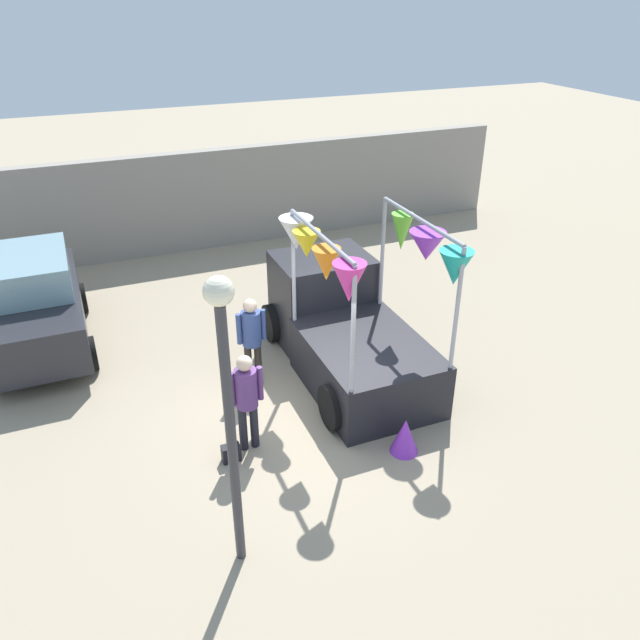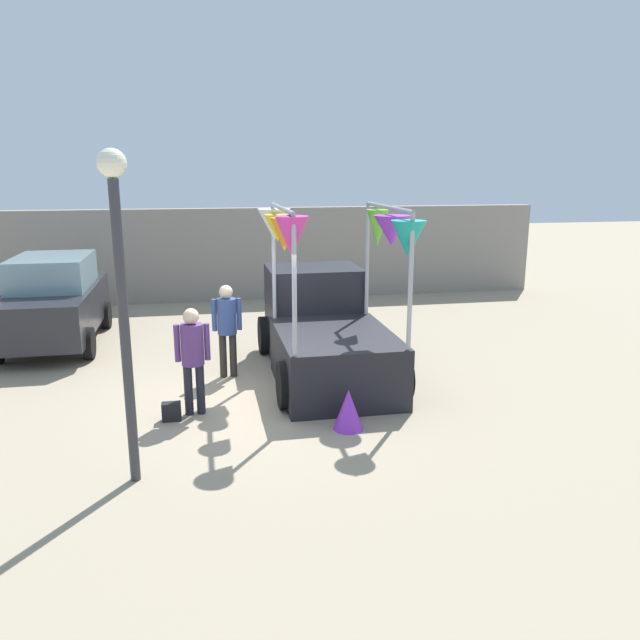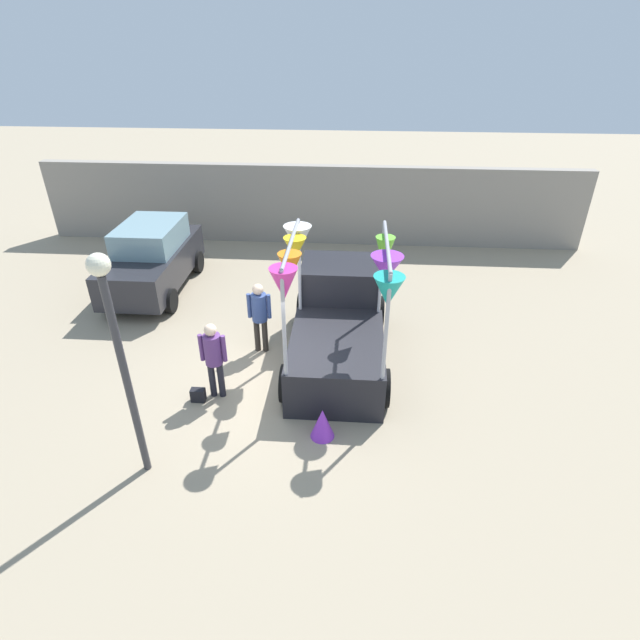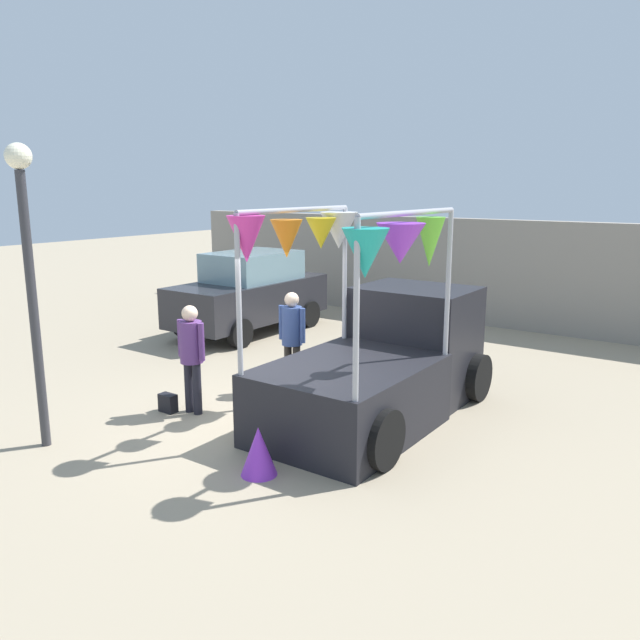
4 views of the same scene
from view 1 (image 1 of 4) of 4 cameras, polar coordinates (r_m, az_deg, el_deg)
name	(u,v)px [view 1 (image 1 of 4)]	position (r m, az deg, el deg)	size (l,w,h in m)	color
ground_plane	(305,415)	(10.60, -1.35, -8.66)	(60.00, 60.00, 0.00)	gray
vendor_truck	(343,321)	(11.48, 2.12, -0.06)	(2.52, 4.08, 3.10)	black
parked_car	(34,302)	(13.28, -24.66, 1.48)	(1.88, 4.00, 1.88)	#26262B
person_customer	(246,394)	(9.42, -6.74, -6.73)	(0.53, 0.34, 1.66)	black
person_vendor	(252,334)	(10.91, -6.27, -1.25)	(0.53, 0.34, 1.69)	#2D2823
handbag	(231,453)	(9.73, -8.13, -11.96)	(0.28, 0.16, 0.28)	black
street_lamp	(227,391)	(6.81, -8.49, -6.41)	(0.32, 0.32, 3.90)	#333338
brick_boundary_wall	(193,201)	(17.09, -11.52, 10.60)	(18.00, 0.36, 2.60)	gray
folded_kite_bundle_violet	(405,436)	(9.78, 7.76, -10.44)	(0.44, 0.44, 0.60)	purple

